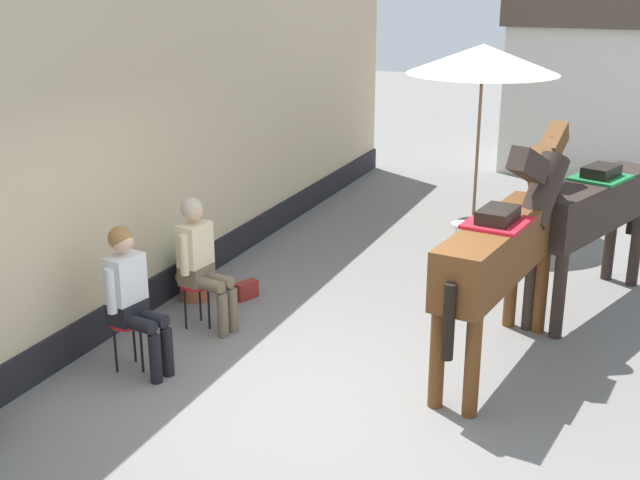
# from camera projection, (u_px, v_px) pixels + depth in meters

# --- Properties ---
(ground_plane) EXTENTS (40.00, 40.00, 0.00)m
(ground_plane) POSITION_uv_depth(u_px,v_px,m) (410.00, 284.00, 9.70)
(ground_plane) COLOR slate
(pub_facade_wall) EXTENTS (0.34, 14.00, 3.40)m
(pub_facade_wall) POSITION_uv_depth(u_px,v_px,m) (148.00, 165.00, 8.84)
(pub_facade_wall) COLOR #CCB793
(pub_facade_wall) RESTS_ON ground_plane
(distant_cottage) EXTENTS (3.40, 2.60, 3.50)m
(distant_cottage) POSITION_uv_depth(u_px,v_px,m) (604.00, 70.00, 14.90)
(distant_cottage) COLOR silver
(distant_cottage) RESTS_ON ground_plane
(seated_visitor_near) EXTENTS (0.61, 0.49, 1.39)m
(seated_visitor_near) POSITION_uv_depth(u_px,v_px,m) (131.00, 293.00, 7.38)
(seated_visitor_near) COLOR red
(seated_visitor_near) RESTS_ON ground_plane
(seated_visitor_far) EXTENTS (0.61, 0.49, 1.39)m
(seated_visitor_far) POSITION_uv_depth(u_px,v_px,m) (201.00, 257.00, 8.29)
(seated_visitor_far) COLOR red
(seated_visitor_far) RESTS_ON ground_plane
(saddled_horse_near) EXTENTS (0.73, 2.99, 2.06)m
(saddled_horse_near) POSITION_uv_depth(u_px,v_px,m) (504.00, 245.00, 7.46)
(saddled_horse_near) COLOR brown
(saddled_horse_near) RESTS_ON ground_plane
(saddled_horse_far) EXTENTS (1.24, 2.88, 2.06)m
(saddled_horse_far) POSITION_uv_depth(u_px,v_px,m) (588.00, 207.00, 8.64)
(saddled_horse_far) COLOR #2D231E
(saddled_horse_far) RESTS_ON ground_plane
(flower_planter_far) EXTENTS (0.43, 0.43, 0.64)m
(flower_planter_far) POSITION_uv_depth(u_px,v_px,m) (194.00, 271.00, 9.18)
(flower_planter_far) COLOR #A85638
(flower_planter_far) RESTS_ON ground_plane
(cafe_parasol) EXTENTS (2.10, 2.10, 2.58)m
(cafe_parasol) POSITION_uv_depth(u_px,v_px,m) (483.00, 60.00, 11.19)
(cafe_parasol) COLOR black
(cafe_parasol) RESTS_ON ground_plane
(spare_stool_white) EXTENTS (0.32, 0.32, 0.46)m
(spare_stool_white) POSITION_uv_depth(u_px,v_px,m) (464.00, 228.00, 10.46)
(spare_stool_white) COLOR white
(spare_stool_white) RESTS_ON ground_plane
(satchel_bag) EXTENTS (0.21, 0.30, 0.20)m
(satchel_bag) POSITION_uv_depth(u_px,v_px,m) (246.00, 290.00, 9.25)
(satchel_bag) COLOR maroon
(satchel_bag) RESTS_ON ground_plane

